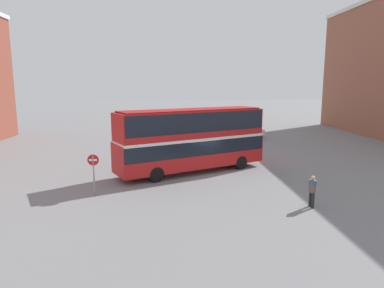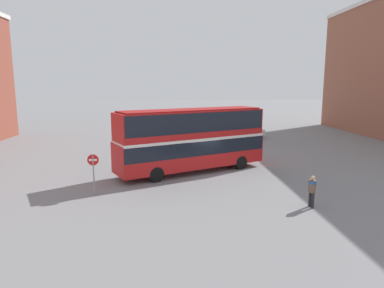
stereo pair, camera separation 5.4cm
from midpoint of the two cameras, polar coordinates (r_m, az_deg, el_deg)
name	(u,v)px [view 1 (the left image)]	position (r m, az deg, el deg)	size (l,w,h in m)	color
ground_plane	(204,173)	(25.42, 2.01, -4.80)	(240.00, 240.00, 0.00)	slate
double_decker_bus	(192,136)	(25.16, -0.06, 1.29)	(11.42, 7.39, 4.68)	red
pedestrian_foreground	(312,188)	(19.27, 19.34, -6.93)	(0.48, 0.48, 1.73)	#232328
parked_car_kerb_near	(244,132)	(42.06, 8.67, 2.06)	(4.78, 2.08, 1.54)	silver
no_entry_sign	(94,168)	(20.77, -16.17, -3.81)	(0.66, 0.08, 2.46)	gray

